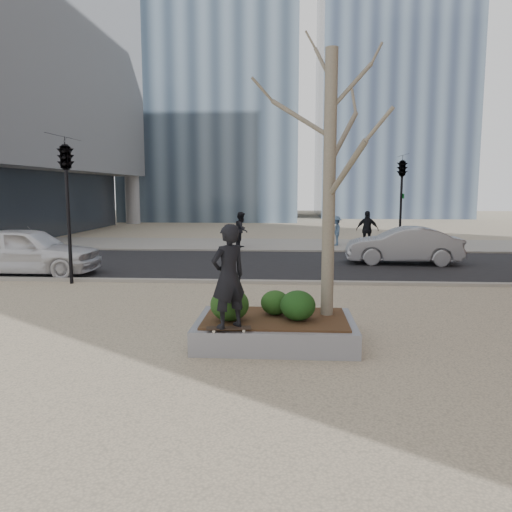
# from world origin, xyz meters

# --- Properties ---
(ground) EXTENTS (120.00, 120.00, 0.00)m
(ground) POSITION_xyz_m (0.00, 0.00, 0.00)
(ground) COLOR tan
(ground) RESTS_ON ground
(street) EXTENTS (60.00, 8.00, 0.02)m
(street) POSITION_xyz_m (0.00, 10.00, 0.01)
(street) COLOR black
(street) RESTS_ON ground
(far_sidewalk) EXTENTS (60.00, 6.00, 0.02)m
(far_sidewalk) POSITION_xyz_m (0.00, 17.00, 0.01)
(far_sidewalk) COLOR gray
(far_sidewalk) RESTS_ON ground
(planter) EXTENTS (3.00, 2.00, 0.45)m
(planter) POSITION_xyz_m (1.00, 0.00, 0.23)
(planter) COLOR gray
(planter) RESTS_ON ground
(planter_mulch) EXTENTS (2.70, 1.70, 0.04)m
(planter_mulch) POSITION_xyz_m (1.00, 0.00, 0.47)
(planter_mulch) COLOR #382314
(planter_mulch) RESTS_ON planter
(sycamore_tree) EXTENTS (2.80, 2.80, 6.60)m
(sycamore_tree) POSITION_xyz_m (2.00, 0.30, 3.79)
(sycamore_tree) COLOR gray
(sycamore_tree) RESTS_ON planter_mulch
(shrub_left) EXTENTS (0.72, 0.72, 0.61)m
(shrub_left) POSITION_xyz_m (0.16, -0.30, 0.80)
(shrub_left) COLOR black
(shrub_left) RESTS_ON planter_mulch
(shrub_middle) EXTENTS (0.56, 0.56, 0.48)m
(shrub_middle) POSITION_xyz_m (0.99, 0.21, 0.73)
(shrub_middle) COLOR #1B3A12
(shrub_middle) RESTS_ON planter_mulch
(shrub_right) EXTENTS (0.66, 0.66, 0.56)m
(shrub_right) POSITION_xyz_m (1.42, -0.19, 0.77)
(shrub_right) COLOR #153D13
(shrub_right) RESTS_ON planter_mulch
(skateboard) EXTENTS (0.80, 0.29, 0.08)m
(skateboard) POSITION_xyz_m (0.21, -0.88, 0.49)
(skateboard) COLOR black
(skateboard) RESTS_ON planter
(skateboarder) EXTENTS (0.78, 0.75, 1.81)m
(skateboarder) POSITION_xyz_m (0.21, -0.88, 1.43)
(skateboarder) COLOR black
(skateboarder) RESTS_ON skateboard
(police_car) EXTENTS (4.83, 1.96, 1.64)m
(police_car) POSITION_xyz_m (-7.64, 7.00, 0.84)
(police_car) COLOR silver
(police_car) RESTS_ON street
(car_silver) EXTENTS (4.45, 1.77, 1.44)m
(car_silver) POSITION_xyz_m (5.72, 10.41, 0.74)
(car_silver) COLOR gray
(car_silver) RESTS_ON street
(pedestrian_a) EXTENTS (0.83, 0.98, 1.77)m
(pedestrian_a) POSITION_xyz_m (-1.09, 15.37, 0.91)
(pedestrian_a) COLOR black
(pedestrian_a) RESTS_ON far_sidewalk
(pedestrian_b) EXTENTS (0.62, 1.02, 1.54)m
(pedestrian_b) POSITION_xyz_m (3.70, 16.63, 0.79)
(pedestrian_b) COLOR #46607F
(pedestrian_b) RESTS_ON far_sidewalk
(pedestrian_c) EXTENTS (1.15, 0.68, 1.85)m
(pedestrian_c) POSITION_xyz_m (5.12, 15.47, 0.95)
(pedestrian_c) COLOR black
(pedestrian_c) RESTS_ON far_sidewalk
(traffic_light_near) EXTENTS (0.60, 2.48, 4.50)m
(traffic_light_near) POSITION_xyz_m (-5.50, 5.60, 2.25)
(traffic_light_near) COLOR black
(traffic_light_near) RESTS_ON ground
(traffic_light_far) EXTENTS (0.60, 2.48, 4.50)m
(traffic_light_far) POSITION_xyz_m (6.50, 14.60, 2.25)
(traffic_light_far) COLOR black
(traffic_light_far) RESTS_ON ground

